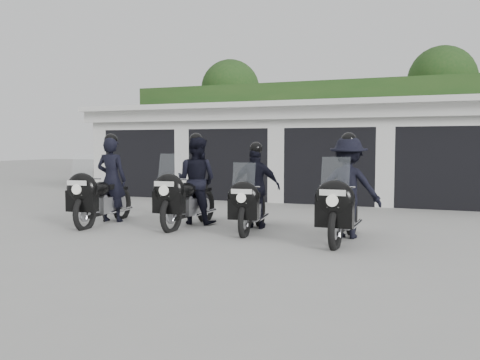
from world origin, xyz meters
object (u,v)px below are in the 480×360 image
(police_bike_b, at_px, (192,185))
(police_bike_d, at_px, (346,193))
(police_bike_c, at_px, (254,192))
(police_bike_a, at_px, (104,187))

(police_bike_b, relative_size, police_bike_d, 1.01)
(police_bike_c, bearing_deg, police_bike_a, -179.65)
(police_bike_a, relative_size, police_bike_d, 1.01)
(police_bike_c, xyz_separation_m, police_bike_d, (1.90, -0.38, 0.08))
(police_bike_c, height_order, police_bike_d, police_bike_d)
(police_bike_c, relative_size, police_bike_d, 0.91)
(police_bike_a, height_order, police_bike_b, police_bike_b)
(police_bike_a, distance_m, police_bike_c, 3.33)
(police_bike_a, xyz_separation_m, police_bike_d, (5.20, 0.04, 0.05))
(police_bike_b, bearing_deg, police_bike_d, -7.15)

